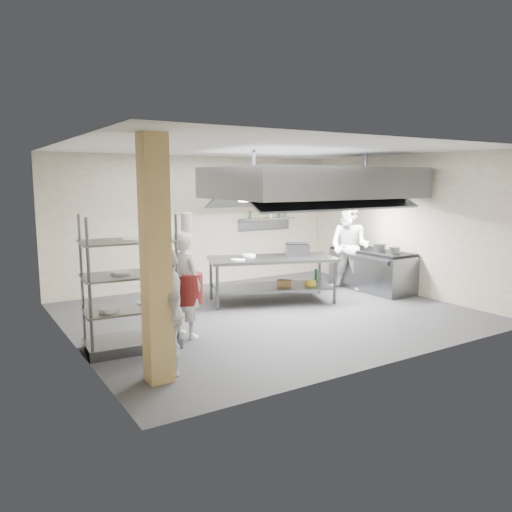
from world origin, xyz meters
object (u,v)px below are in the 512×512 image
chef_head (185,284)px  chef_plating (168,311)px  chef_line (350,247)px  stockpot (380,248)px  griddle (297,250)px  pass_rack (130,282)px  island (272,279)px  cooking_range (371,271)px

chef_head → chef_plating: 1.50m
chef_line → stockpot: size_ratio=7.47×
chef_line → griddle: bearing=-113.7°
griddle → chef_plating: bearing=-119.8°
chef_head → chef_line: 4.65m
chef_plating → griddle: chef_plating is taller
pass_rack → griddle: bearing=22.3°
island → stockpot: size_ratio=9.69×
chef_head → stockpot: (4.91, 0.67, 0.15)m
island → stockpot: stockpot is taller
pass_rack → cooking_range: bearing=14.6°
island → griddle: size_ratio=5.37×
chef_head → chef_plating: (-0.79, -1.27, -0.03)m
chef_line → chef_plating: chef_line is taller
island → chef_line: size_ratio=1.30×
stockpot → chef_head: bearing=-172.2°
pass_rack → chef_line: 5.54m
island → chef_plating: chef_plating is taller
cooking_range → griddle: bearing=173.5°
chef_plating → stockpot: 6.03m
chef_head → griddle: (3.05, 1.18, 0.18)m
chef_head → chef_line: chef_line is taller
chef_plating → griddle: bearing=135.7°
pass_rack → chef_head: 0.91m
griddle → stockpot: bearing=12.1°
pass_rack → chef_head: size_ratio=1.17×
island → stockpot: (2.46, -0.55, 0.54)m
chef_head → chef_line: bearing=-95.6°
pass_rack → chef_head: bearing=9.4°
cooking_range → chef_head: (-4.98, -0.97, 0.42)m
pass_rack → chef_plating: bearing=-80.3°
cooking_range → griddle: (-1.93, 0.22, 0.61)m
stockpot → cooking_range: bearing=77.0°
chef_line → chef_plating: bearing=-88.7°
chef_line → chef_plating: 5.84m
pass_rack → griddle: 4.15m
chef_line → stockpot: chef_line is taller
chef_head → stockpot: chef_head is taller
griddle → stockpot: 1.93m
pass_rack → stockpot: 5.86m
chef_plating → griddle: size_ratio=3.46×
stockpot → pass_rack: bearing=-172.7°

